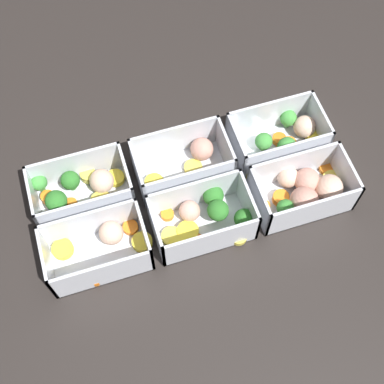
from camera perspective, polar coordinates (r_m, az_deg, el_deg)
The scene contains 7 objects.
ground_plane at distance 0.97m, azimuth -0.00°, elevation -0.76°, with size 4.00×4.00×0.00m, color #282321.
container_near_left at distance 1.01m, azimuth 9.58°, elevation 5.74°, with size 0.18×0.11×0.08m.
container_near_center at distance 0.97m, azimuth -0.38°, elevation 3.02°, with size 0.17×0.11×0.08m.
container_near_right at distance 0.96m, azimuth -11.87°, elevation 0.11°, with size 0.17×0.11×0.08m.
container_far_left at distance 0.97m, azimuth 12.00°, elevation 0.15°, with size 0.18×0.11×0.08m.
container_far_center at distance 0.92m, azimuth 1.37°, elevation -2.84°, with size 0.17×0.12×0.08m.
container_far_right at distance 0.91m, azimuth -9.66°, elevation -5.83°, with size 0.18×0.11×0.08m.
Camera 1 is at (0.13, 0.41, 0.87)m, focal length 50.00 mm.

